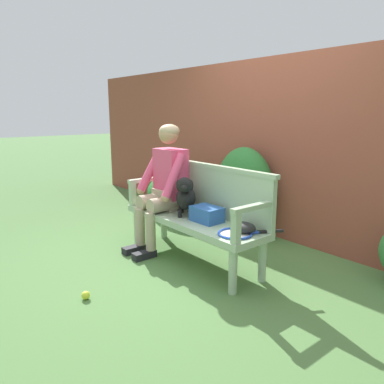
{
  "coord_description": "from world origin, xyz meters",
  "views": [
    {
      "loc": [
        2.66,
        -2.17,
        1.43
      ],
      "look_at": [
        0.0,
        0.0,
        0.69
      ],
      "focal_mm": 34.84,
      "sensor_mm": 36.0,
      "label": 1
    }
  ],
  "objects": [
    {
      "name": "ground_plane",
      "position": [
        0.0,
        0.0,
        0.0
      ],
      "size": [
        40.0,
        40.0,
        0.0
      ],
      "primitive_type": "plane",
      "color": "#4C753D"
    },
    {
      "name": "brick_garden_fence",
      "position": [
        0.0,
        1.35,
        1.01
      ],
      "size": [
        8.0,
        0.3,
        2.02
      ],
      "primitive_type": "cube",
      "color": "brown",
      "rests_on": "ground"
    },
    {
      "name": "hedge_bush_mid_right",
      "position": [
        -0.28,
        1.01,
        0.52
      ],
      "size": [
        0.8,
        0.51,
        1.03
      ],
      "primitive_type": "ellipsoid",
      "color": "#286B2D",
      "rests_on": "ground"
    },
    {
      "name": "hedge_bush_far_right",
      "position": [
        -0.64,
        1.01,
        0.37
      ],
      "size": [
        0.83,
        0.77,
        0.73
      ],
      "primitive_type": "ellipsoid",
      "color": "#1E5B23",
      "rests_on": "ground"
    },
    {
      "name": "hedge_bush_mid_left",
      "position": [
        -1.35,
        0.93,
        0.31
      ],
      "size": [
        1.18,
        0.9,
        0.63
      ],
      "primitive_type": "ellipsoid",
      "color": "#286B2D",
      "rests_on": "ground"
    },
    {
      "name": "garden_bench",
      "position": [
        0.0,
        0.0,
        0.38
      ],
      "size": [
        1.63,
        0.47,
        0.44
      ],
      "color": "#9EB793",
      "rests_on": "ground"
    },
    {
      "name": "bench_backrest",
      "position": [
        0.0,
        0.21,
        0.69
      ],
      "size": [
        1.67,
        0.06,
        0.5
      ],
      "color": "#9EB793",
      "rests_on": "garden_bench"
    },
    {
      "name": "bench_armrest_left_end",
      "position": [
        -0.77,
        -0.09,
        0.64
      ],
      "size": [
        0.06,
        0.47,
        0.28
      ],
      "color": "#9EB793",
      "rests_on": "garden_bench"
    },
    {
      "name": "bench_armrest_right_end",
      "position": [
        0.77,
        -0.09,
        0.64
      ],
      "size": [
        0.06,
        0.47,
        0.28
      ],
      "color": "#9EB793",
      "rests_on": "garden_bench"
    },
    {
      "name": "person_seated",
      "position": [
        -0.44,
        -0.01,
        0.71
      ],
      "size": [
        0.56,
        0.64,
        1.31
      ],
      "color": "black",
      "rests_on": "ground"
    },
    {
      "name": "dog_on_bench",
      "position": [
        -0.08,
        -0.01,
        0.64
      ],
      "size": [
        0.36,
        0.35,
        0.4
      ],
      "color": "black",
      "rests_on": "garden_bench"
    },
    {
      "name": "tennis_racket",
      "position": [
        0.63,
        -0.02,
        0.45
      ],
      "size": [
        0.42,
        0.56,
        0.03
      ],
      "color": "blue",
      "rests_on": "garden_bench"
    },
    {
      "name": "baseball_glove",
      "position": [
        0.62,
        0.05,
        0.48
      ],
      "size": [
        0.23,
        0.18,
        0.09
      ],
      "primitive_type": "ellipsoid",
      "rotation": [
        0.0,
        0.0,
        0.04
      ],
      "color": "black",
      "rests_on": "garden_bench"
    },
    {
      "name": "sports_bag",
      "position": [
        0.19,
        0.02,
        0.51
      ],
      "size": [
        0.29,
        0.21,
        0.14
      ],
      "primitive_type": "cube",
      "rotation": [
        0.0,
        0.0,
        0.03
      ],
      "color": "#2856A3",
      "rests_on": "garden_bench"
    },
    {
      "name": "tennis_ball",
      "position": [
        0.08,
        -1.13,
        0.03
      ],
      "size": [
        0.07,
        0.07,
        0.07
      ],
      "primitive_type": "sphere",
      "color": "#CCDB33",
      "rests_on": "ground"
    }
  ]
}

